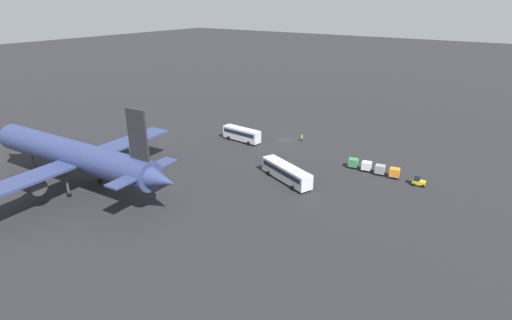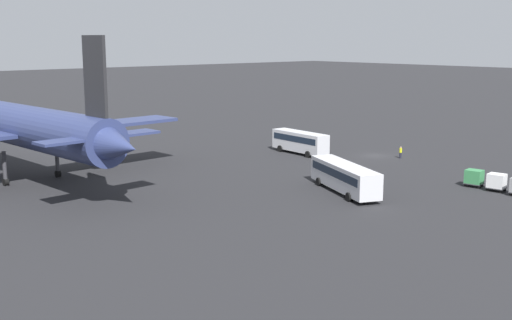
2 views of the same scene
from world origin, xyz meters
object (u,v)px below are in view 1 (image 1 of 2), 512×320
Objects in this scene: cargo_cart_grey at (380,169)px; shuttle_bus_near at (242,134)px; shuttle_bus_far at (286,172)px; worker_person at (302,138)px; cargo_cart_orange at (395,172)px; baggage_tug at (418,181)px; cargo_cart_white at (366,166)px; cargo_cart_green at (353,163)px; airplane at (75,155)px.

shuttle_bus_near is at bearing -0.98° from cargo_cart_grey.
shuttle_bus_far is at bearing 43.49° from cargo_cart_grey.
worker_person is 24.71m from cargo_cart_grey.
worker_person is at bearing -19.26° from cargo_cart_orange.
worker_person is (30.72, -9.88, -0.07)m from baggage_tug.
shuttle_bus_far is 21.92m from cargo_cart_orange.
cargo_cart_orange and cargo_cart_white have the same top height.
cargo_cart_orange is at bearing -20.44° from baggage_tug.
cargo_cart_grey is 1.00× the size of cargo_cart_green.
cargo_cart_white is (10.68, -0.98, 0.25)m from baggage_tug.
cargo_cart_grey is (-45.10, -38.42, -5.52)m from airplane.
airplane reaches higher than cargo_cart_white.
cargo_cart_green is at bearing -15.15° from baggage_tug.
worker_person is at bearing -23.94° from cargo_cart_white.
baggage_tug is 4.90m from cargo_cart_orange.
shuttle_bus_near is 29.70m from cargo_cart_green.
cargo_cart_orange is 2.93m from cargo_cart_grey.
cargo_cart_orange is (-48.03, -38.48, -5.52)m from airplane.
baggage_tug is at bearing 162.17° from worker_person.
cargo_cart_green is at bearing 152.76° from worker_person.
cargo_cart_orange and cargo_cart_grey have the same top height.
shuttle_bus_far is 5.83× the size of cargo_cart_white.
airplane reaches higher than cargo_cart_orange.
baggage_tug is at bearing 174.30° from cargo_cart_grey.
baggage_tug is 10.73m from cargo_cart_white.
airplane is 21.99× the size of cargo_cart_orange.
airplane reaches higher than worker_person.
cargo_cart_green is (13.61, -1.07, 0.25)m from baggage_tug.
airplane reaches higher than shuttle_bus_far.
baggage_tug is at bearing -127.08° from shuttle_bus_far.
cargo_cart_grey is at bearing -113.67° from shuttle_bus_far.
baggage_tug reaches higher than cargo_cart_white.
shuttle_bus_near is 4.75× the size of cargo_cart_white.
cargo_cart_grey is 2.94m from cargo_cart_white.
cargo_cart_orange is at bearing 160.74° from worker_person.
airplane reaches higher than baggage_tug.
shuttle_bus_far is 24.28m from worker_person.
shuttle_bus_near is at bearing -12.48° from baggage_tug.
cargo_cart_grey is (-35.55, 0.61, -0.83)m from shuttle_bus_near.
airplane reaches higher than shuttle_bus_near.
cargo_cart_green is (-8.40, -13.82, -0.78)m from shuttle_bus_far.
cargo_cart_green is at bearing -138.82° from airplane.
shuttle_bus_near reaches higher than cargo_cart_orange.
baggage_tug is 7.80m from cargo_cart_grey.
airplane is 21.99× the size of cargo_cart_white.
cargo_cart_orange is 1.00× the size of cargo_cart_white.
baggage_tug reaches higher than cargo_cart_grey.
worker_person is 21.93m from cargo_cart_white.
baggage_tug is 1.16× the size of cargo_cart_grey.
baggage_tug is 13.66m from cargo_cart_green.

